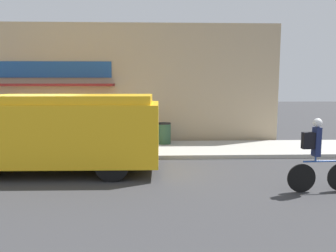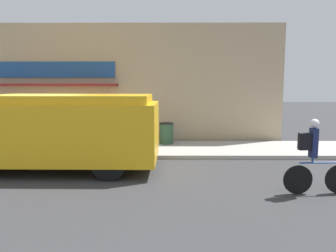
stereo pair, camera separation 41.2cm
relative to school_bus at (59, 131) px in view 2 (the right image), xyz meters
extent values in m
plane|color=#38383A|center=(-1.00, 1.27, -1.10)|extent=(70.00, 70.00, 0.00)
cube|color=#ADAAA3|center=(-1.00, 2.64, -1.04)|extent=(28.00, 2.73, 0.13)
cube|color=tan|center=(-1.00, 4.27, 1.27)|extent=(17.10, 0.18, 4.75)
cube|color=#1E4C93|center=(-1.44, 4.16, 1.84)|extent=(4.65, 0.05, 0.62)
cube|color=maroon|center=(-1.44, 3.82, 1.25)|extent=(4.88, 0.72, 0.10)
cube|color=yellow|center=(0.37, 0.00, -0.02)|extent=(4.67, 2.30, 1.56)
cube|color=yellow|center=(0.37, 0.00, 0.87)|extent=(4.29, 2.12, 0.22)
cube|color=red|center=(-0.90, 1.38, 0.06)|extent=(0.03, 0.44, 0.44)
cylinder|color=black|center=(-2.14, 0.99, -0.67)|extent=(0.88, 0.27, 0.87)
cylinder|color=black|center=(1.56, 0.95, -0.67)|extent=(0.88, 0.27, 0.87)
cylinder|color=black|center=(1.54, -0.98, -0.67)|extent=(0.88, 0.27, 0.87)
cylinder|color=black|center=(5.82, -1.99, -0.78)|extent=(0.64, 0.07, 0.64)
cylinder|color=#234793|center=(6.28, -1.97, -0.41)|extent=(0.88, 0.08, 0.04)
cylinder|color=#234793|center=(6.12, -1.98, -0.35)|extent=(0.04, 0.04, 0.12)
cube|color=navy|center=(6.12, -1.98, 0.02)|extent=(0.13, 0.21, 0.64)
sphere|color=white|center=(6.12, -1.98, 0.44)|extent=(0.19, 0.19, 0.19)
cube|color=black|center=(5.93, -1.99, 0.05)|extent=(0.27, 0.15, 0.36)
cylinder|color=#2D5138|center=(2.92, 3.41, -0.60)|extent=(0.52, 0.52, 0.75)
cylinder|color=black|center=(2.92, 3.41, -0.20)|extent=(0.53, 0.53, 0.04)
camera|label=1|loc=(2.63, -8.88, 1.26)|focal=35.00mm
camera|label=2|loc=(3.04, -8.88, 1.26)|focal=35.00mm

